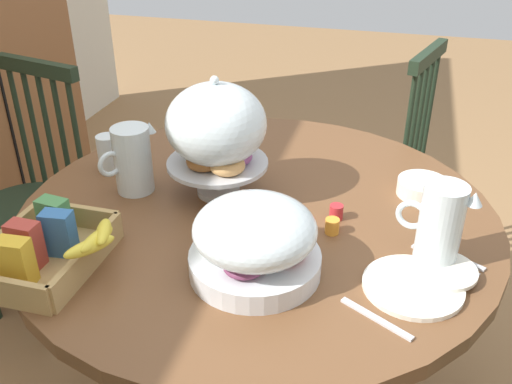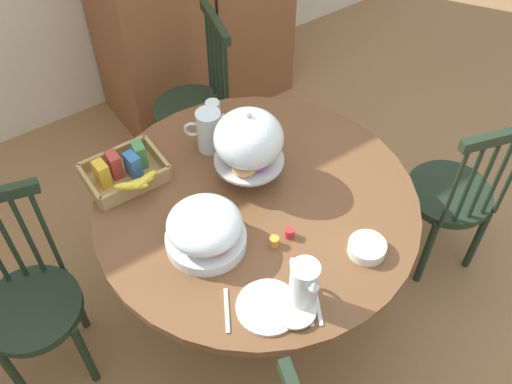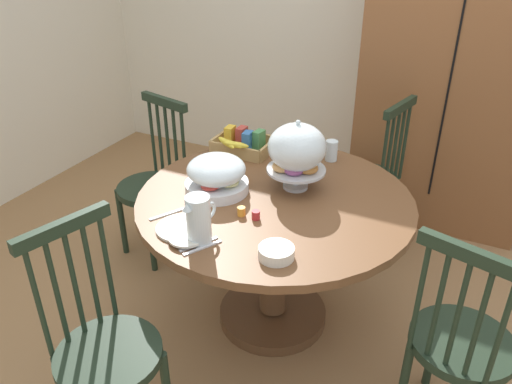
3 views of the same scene
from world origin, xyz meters
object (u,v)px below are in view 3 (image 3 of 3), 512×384
dining_table (275,232)px  windsor_chair_by_cabinet (154,187)px  windsor_chair_near_window (369,180)px  windsor_chair_far_side (460,346)px  pastry_stand_with_dome (297,150)px  orange_juice_pitcher (199,221)px  wooden_armoire (454,77)px  fruit_platter_covered (216,175)px  drinking_glass (331,151)px  cereal_basket (243,143)px  milk_pitcher (305,151)px  china_plate_small (187,237)px  windsor_chair_facing_door (105,352)px  cereal_bowl (276,252)px  china_plate_large (182,228)px

dining_table → windsor_chair_by_cabinet: bearing=164.1°
windsor_chair_near_window → windsor_chair_far_side: 1.37m
pastry_stand_with_dome → orange_juice_pitcher: pastry_stand_with_dome is taller
wooden_armoire → windsor_chair_far_side: bearing=-79.5°
windsor_chair_near_window → fruit_platter_covered: (-0.50, -0.99, 0.37)m
dining_table → windsor_chair_by_cabinet: (-0.91, 0.26, -0.09)m
pastry_stand_with_dome → drinking_glass: size_ratio=3.13×
fruit_platter_covered → orange_juice_pitcher: orange_juice_pitcher is taller
windsor_chair_by_cabinet → pastry_stand_with_dome: bearing=-8.0°
cereal_basket → windsor_chair_far_side: bearing=-28.0°
milk_pitcher → china_plate_small: milk_pitcher is taller
wooden_armoire → windsor_chair_facing_door: wooden_armoire is taller
wooden_armoire → orange_juice_pitcher: size_ratio=9.65×
cereal_bowl → fruit_platter_covered: bearing=142.3°
china_plate_small → cereal_bowl: cereal_bowl is taller
milk_pitcher → cereal_basket: bearing=175.4°
milk_pitcher → china_plate_small: size_ratio=1.28×
dining_table → pastry_stand_with_dome: (0.05, 0.12, 0.39)m
windsor_chair_by_cabinet → orange_juice_pitcher: (0.78, -0.72, 0.38)m
windsor_chair_near_window → china_plate_large: 1.45m
fruit_platter_covered → dining_table: bearing=14.8°
pastry_stand_with_dome → wooden_armoire: bearing=69.3°
windsor_chair_near_window → wooden_armoire: bearing=60.1°
cereal_basket → china_plate_large: (0.13, -0.81, -0.04)m
dining_table → milk_pitcher: milk_pitcher is taller
cereal_basket → china_plate_small: 0.90m
milk_pitcher → drinking_glass: (0.10, 0.13, -0.03)m
fruit_platter_covered → cereal_bowl: bearing=-37.7°
windsor_chair_far_side → windsor_chair_facing_door: bearing=-152.9°
fruit_platter_covered → cereal_bowl: fruit_platter_covered is taller
china_plate_large → drinking_glass: 0.98m
windsor_chair_far_side → windsor_chair_by_cabinet: bearing=163.2°
dining_table → milk_pitcher: 0.46m
fruit_platter_covered → cereal_bowl: size_ratio=2.14×
windsor_chair_near_window → drinking_glass: size_ratio=8.86×
dining_table → drinking_glass: 0.56m
windsor_chair_facing_door → cereal_basket: (-0.07, 1.29, 0.33)m
wooden_armoire → milk_pitcher: wooden_armoire is taller
orange_juice_pitcher → windsor_chair_facing_door: bearing=-111.5°
orange_juice_pitcher → china_plate_small: orange_juice_pitcher is taller
pastry_stand_with_dome → cereal_bowl: bearing=-75.3°
milk_pitcher → drinking_glass: size_ratio=1.74×
cereal_bowl → drinking_glass: bearing=95.6°
windsor_chair_facing_door → cereal_basket: size_ratio=3.09×
china_plate_large → china_plate_small: bearing=-44.9°
cereal_bowl → dining_table: bearing=114.4°
orange_juice_pitcher → milk_pitcher: size_ratio=1.06×
drinking_glass → dining_table: bearing=-102.0°
windsor_chair_far_side → fruit_platter_covered: size_ratio=3.25×
dining_table → windsor_chair_far_side: bearing=-17.6°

